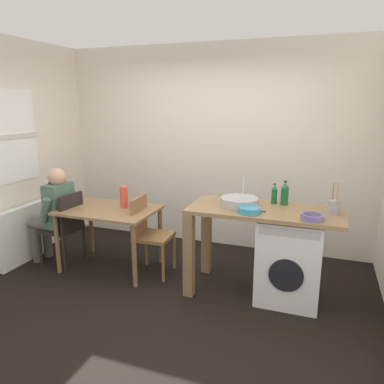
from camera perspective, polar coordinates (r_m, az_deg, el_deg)
ground_plane at (r=3.87m, az=-4.67°, el=-16.41°), size 5.46×5.46×0.00m
wall_back at (r=5.03m, az=3.37°, el=6.91°), size 4.60×0.10×2.70m
radiator at (r=5.05m, az=-24.71°, el=-5.97°), size 0.10×0.80×0.70m
dining_table at (r=4.42m, az=-12.74°, el=-3.73°), size 1.10×0.76×0.74m
chair_person_seat at (r=4.69m, az=-19.00°, el=-4.88°), size 0.42×0.42×0.90m
chair_opposite at (r=4.27m, az=-6.89°, el=-6.01°), size 0.42×0.42×0.90m
seated_person at (r=4.75m, az=-20.59°, el=-2.71°), size 0.51×0.52×1.20m
kitchen_counter at (r=3.79m, az=8.04°, el=-4.58°), size 1.50×0.68×0.92m
washing_machine at (r=3.84m, az=14.89°, el=-9.94°), size 0.60×0.61×0.86m
sink_basin at (r=3.74m, az=7.37°, el=-1.54°), size 0.38×0.38×0.09m
tap at (r=3.89m, az=7.99°, el=0.47°), size 0.02×0.02×0.28m
bottle_tall_green at (r=3.89m, az=12.65°, el=-0.37°), size 0.06×0.06×0.21m
bottle_squat_brown at (r=3.86m, az=14.20°, el=-0.30°), size 0.08×0.08×0.25m
mixing_bowl at (r=3.53m, az=8.90°, el=-2.74°), size 0.21×0.21×0.06m
utensil_crock at (r=3.70m, az=21.16°, el=-2.12°), size 0.11×0.11×0.30m
colander at (r=3.45m, az=18.17°, el=-3.66°), size 0.20×0.20×0.06m
vase at (r=4.36m, az=-10.53°, el=-0.77°), size 0.09×0.09×0.26m
scissors at (r=3.62m, az=10.28°, el=-2.84°), size 0.15×0.06×0.01m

